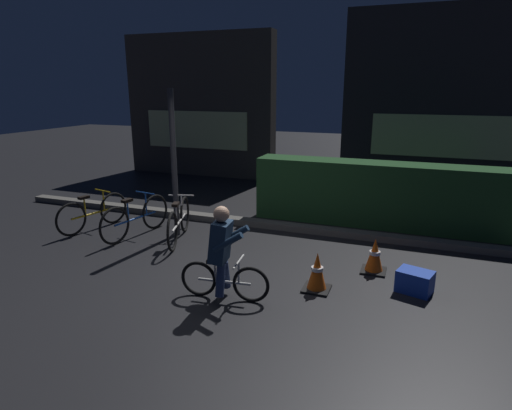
# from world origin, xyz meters

# --- Properties ---
(ground_plane) EXTENTS (40.00, 40.00, 0.00)m
(ground_plane) POSITION_xyz_m (0.00, 0.00, 0.00)
(ground_plane) COLOR black
(sidewalk_curb) EXTENTS (12.00, 0.24, 0.12)m
(sidewalk_curb) POSITION_xyz_m (0.00, 2.20, 0.06)
(sidewalk_curb) COLOR #56544F
(sidewalk_curb) RESTS_ON ground
(hedge_row) EXTENTS (4.80, 0.70, 1.25)m
(hedge_row) POSITION_xyz_m (1.80, 3.10, 0.62)
(hedge_row) COLOR #214723
(hedge_row) RESTS_ON ground
(storefront_left) EXTENTS (4.70, 0.54, 4.17)m
(storefront_left) POSITION_xyz_m (-3.84, 6.50, 2.08)
(storefront_left) COLOR #383330
(storefront_left) RESTS_ON ground
(storefront_right) EXTENTS (5.64, 0.54, 4.67)m
(storefront_right) POSITION_xyz_m (3.21, 7.20, 2.32)
(storefront_right) COLOR #262328
(storefront_right) RESTS_ON ground
(street_post) EXTENTS (0.10, 0.10, 2.63)m
(street_post) POSITION_xyz_m (-1.58, 1.20, 1.32)
(street_post) COLOR #2D2D33
(street_post) RESTS_ON ground
(parked_bike_leftmost) EXTENTS (0.49, 1.53, 0.72)m
(parked_bike_leftmost) POSITION_xyz_m (-3.25, 0.92, 0.33)
(parked_bike_leftmost) COLOR black
(parked_bike_leftmost) RESTS_ON ground
(parked_bike_left_mid) EXTENTS (0.46, 1.66, 0.77)m
(parked_bike_left_mid) POSITION_xyz_m (-2.25, 0.88, 0.35)
(parked_bike_left_mid) COLOR black
(parked_bike_left_mid) RESTS_ON ground
(parked_bike_center_left) EXTENTS (0.59, 1.61, 0.77)m
(parked_bike_center_left) POSITION_xyz_m (-1.39, 0.95, 0.35)
(parked_bike_center_left) COLOR black
(parked_bike_center_left) RESTS_ON ground
(traffic_cone_near) EXTENTS (0.36, 0.36, 0.53)m
(traffic_cone_near) POSITION_xyz_m (1.34, -0.10, 0.26)
(traffic_cone_near) COLOR black
(traffic_cone_near) RESTS_ON ground
(traffic_cone_far) EXTENTS (0.36, 0.36, 0.52)m
(traffic_cone_far) POSITION_xyz_m (2.00, 0.78, 0.25)
(traffic_cone_far) COLOR black
(traffic_cone_far) RESTS_ON ground
(blue_crate) EXTENTS (0.51, 0.43, 0.30)m
(blue_crate) POSITION_xyz_m (2.58, 0.30, 0.15)
(blue_crate) COLOR #193DB7
(blue_crate) RESTS_ON ground
(cyclist) EXTENTS (1.19, 0.50, 1.25)m
(cyclist) POSITION_xyz_m (0.25, -0.75, 0.63)
(cyclist) COLOR black
(cyclist) RESTS_ON ground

